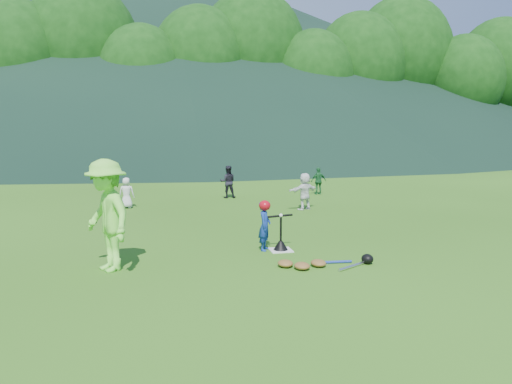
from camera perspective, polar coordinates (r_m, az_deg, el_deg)
ground at (r=10.38m, az=2.84°, el=-6.70°), size 120.00×120.00×0.00m
home_plate at (r=10.38m, az=2.84°, el=-6.65°), size 0.45×0.45×0.02m
baseball at (r=10.23m, az=2.86°, el=-2.69°), size 0.08×0.08×0.08m
batter_child at (r=10.29m, az=0.99°, el=-3.91°), size 0.38×0.44×1.02m
adult_coach at (r=9.16m, az=-16.69°, el=-2.57°), size 1.28×1.48×1.99m
fielder_a at (r=16.13m, az=-14.58°, el=-0.09°), size 0.52×0.38×0.97m
fielder_b at (r=17.88m, az=-3.24°, el=1.17°), size 0.61×0.50×1.16m
fielder_c at (r=18.94m, az=7.17°, el=1.26°), size 0.62×0.30×1.02m
fielder_d at (r=15.38m, az=5.58°, el=0.08°), size 1.10×0.74×1.14m
batting_tee at (r=10.35m, az=2.84°, el=-6.01°), size 0.30×0.30×0.68m
batter_gear at (r=10.23m, az=1.13°, el=-1.65°), size 0.73×0.26×0.38m
equipment_pile at (r=9.27m, az=7.19°, el=-8.06°), size 1.80×0.70×0.19m
outfield_fence at (r=37.87m, az=-7.93°, el=4.62°), size 70.07×0.08×1.33m
tree_line at (r=44.02m, az=-8.37°, el=14.80°), size 70.04×11.40×14.82m
distant_hills at (r=92.53m, az=-15.35°, el=14.95°), size 155.00×140.00×32.00m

